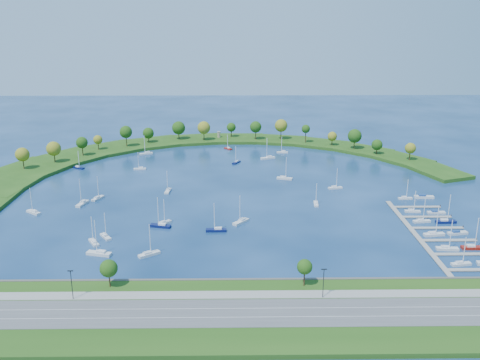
{
  "coord_description": "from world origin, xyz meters",
  "views": [
    {
      "loc": [
        1.36,
        -265.61,
        88.12
      ],
      "look_at": [
        5.0,
        5.0,
        4.0
      ],
      "focal_mm": 39.55,
      "sensor_mm": 36.0,
      "label": 1
    }
  ],
  "objects_px": {
    "moored_boat_2": "(98,198)",
    "moored_boat_7": "(106,236)",
    "moored_boat_4": "(94,242)",
    "docked_boat_3": "(473,247)",
    "moored_boat_15": "(163,222)",
    "moored_boat_21": "(161,225)",
    "moored_boat_12": "(228,148)",
    "moored_boat_16": "(236,162)",
    "docked_boat_4": "(434,234)",
    "docked_boat_6": "(422,220)",
    "moored_boat_20": "(79,167)",
    "docked_boat_7": "(446,221)",
    "moored_boat_3": "(149,253)",
    "docked_boat_11": "(424,197)",
    "moored_boat_9": "(34,212)",
    "moored_boat_14": "(241,221)",
    "docked_boat_9": "(436,212)",
    "docked_boat_10": "(405,198)",
    "moored_boat_18": "(316,203)",
    "moored_boat_5": "(140,168)",
    "moored_boat_8": "(268,157)",
    "docked_boat_8": "(412,210)",
    "docked_boat_0": "(461,263)",
    "moored_boat_11": "(99,253)",
    "moored_boat_13": "(82,203)",
    "moored_boat_17": "(146,153)",
    "moored_boat_10": "(282,152)",
    "harbor_tower": "(219,134)",
    "moored_boat_1": "(335,187)",
    "moored_boat_0": "(168,190)",
    "moored_boat_6": "(284,178)",
    "dock_system": "(432,234)",
    "docked_boat_5": "(457,233)",
    "moored_boat_19": "(216,229)"
  },
  "relations": [
    {
      "from": "moored_boat_15",
      "to": "docked_boat_4",
      "type": "bearing_deg",
      "value": -52.81
    },
    {
      "from": "moored_boat_12",
      "to": "moored_boat_16",
      "type": "height_order",
      "value": "moored_boat_16"
    },
    {
      "from": "moored_boat_1",
      "to": "moored_boat_15",
      "type": "xyz_separation_m",
      "value": [
        -85.41,
        -49.1,
        0.01
      ]
    },
    {
      "from": "docked_boat_7",
      "to": "docked_boat_8",
      "type": "bearing_deg",
      "value": 125.32
    },
    {
      "from": "moored_boat_19",
      "to": "docked_boat_10",
      "type": "bearing_deg",
      "value": -156.35
    },
    {
      "from": "moored_boat_8",
      "to": "docked_boat_5",
      "type": "bearing_deg",
      "value": 98.27
    },
    {
      "from": "moored_boat_7",
      "to": "moored_boat_12",
      "type": "relative_size",
      "value": 1.1
    },
    {
      "from": "moored_boat_7",
      "to": "docked_boat_3",
      "type": "bearing_deg",
      "value": 50.02
    },
    {
      "from": "moored_boat_0",
      "to": "moored_boat_17",
      "type": "relative_size",
      "value": 0.9
    },
    {
      "from": "moored_boat_18",
      "to": "docked_boat_9",
      "type": "distance_m",
      "value": 55.72
    },
    {
      "from": "moored_boat_12",
      "to": "docked_boat_0",
      "type": "bearing_deg",
      "value": 166.24
    },
    {
      "from": "moored_boat_7",
      "to": "moored_boat_17",
      "type": "distance_m",
      "value": 138.79
    },
    {
      "from": "docked_boat_11",
      "to": "moored_boat_18",
      "type": "bearing_deg",
      "value": -166.03
    },
    {
      "from": "docked_boat_11",
      "to": "harbor_tower",
      "type": "bearing_deg",
      "value": 133.6
    },
    {
      "from": "dock_system",
      "to": "moored_boat_15",
      "type": "bearing_deg",
      "value": 173.37
    },
    {
      "from": "moored_boat_10",
      "to": "docked_boat_4",
      "type": "height_order",
      "value": "docked_boat_4"
    },
    {
      "from": "moored_boat_14",
      "to": "docked_boat_5",
      "type": "xyz_separation_m",
      "value": [
        91.2,
        -14.04,
        -0.3
      ]
    },
    {
      "from": "moored_boat_2",
      "to": "moored_boat_7",
      "type": "bearing_deg",
      "value": -138.81
    },
    {
      "from": "moored_boat_5",
      "to": "moored_boat_10",
      "type": "distance_m",
      "value": 97.41
    },
    {
      "from": "moored_boat_17",
      "to": "moored_boat_6",
      "type": "bearing_deg",
      "value": 122.77
    },
    {
      "from": "moored_boat_15",
      "to": "moored_boat_21",
      "type": "bearing_deg",
      "value": -149.92
    },
    {
      "from": "docked_boat_4",
      "to": "docked_boat_10",
      "type": "height_order",
      "value": "docked_boat_4"
    },
    {
      "from": "moored_boat_3",
      "to": "moored_boat_13",
      "type": "bearing_deg",
      "value": 90.01
    },
    {
      "from": "moored_boat_16",
      "to": "moored_boat_11",
      "type": "bearing_deg",
      "value": 8.32
    },
    {
      "from": "moored_boat_20",
      "to": "docked_boat_7",
      "type": "height_order",
      "value": "docked_boat_7"
    },
    {
      "from": "moored_boat_6",
      "to": "moored_boat_19",
      "type": "bearing_deg",
      "value": -100.73
    },
    {
      "from": "moored_boat_8",
      "to": "docked_boat_9",
      "type": "bearing_deg",
      "value": 103.99
    },
    {
      "from": "moored_boat_3",
      "to": "docked_boat_6",
      "type": "relative_size",
      "value": 1.11
    },
    {
      "from": "moored_boat_4",
      "to": "docked_boat_3",
      "type": "xyz_separation_m",
      "value": [
        151.19,
        -7.11,
        0.05
      ]
    },
    {
      "from": "docked_boat_4",
      "to": "moored_boat_8",
      "type": "bearing_deg",
      "value": 108.22
    },
    {
      "from": "moored_boat_14",
      "to": "moored_boat_15",
      "type": "height_order",
      "value": "moored_boat_14"
    },
    {
      "from": "moored_boat_5",
      "to": "docked_boat_3",
      "type": "relative_size",
      "value": 0.81
    },
    {
      "from": "moored_boat_2",
      "to": "docked_boat_11",
      "type": "relative_size",
      "value": 1.21
    },
    {
      "from": "docked_boat_8",
      "to": "docked_boat_9",
      "type": "relative_size",
      "value": 1.28
    },
    {
      "from": "docked_boat_4",
      "to": "docked_boat_6",
      "type": "relative_size",
      "value": 1.14
    },
    {
      "from": "moored_boat_13",
      "to": "moored_boat_14",
      "type": "height_order",
      "value": "moored_boat_13"
    },
    {
      "from": "moored_boat_10",
      "to": "moored_boat_18",
      "type": "distance_m",
      "value": 102.61
    },
    {
      "from": "dock_system",
      "to": "moored_boat_16",
      "type": "xyz_separation_m",
      "value": [
        -81.96,
        114.55,
        0.53
      ]
    },
    {
      "from": "moored_boat_7",
      "to": "docked_boat_9",
      "type": "height_order",
      "value": "moored_boat_7"
    },
    {
      "from": "moored_boat_9",
      "to": "moored_boat_14",
      "type": "bearing_deg",
      "value": -151.21
    },
    {
      "from": "docked_boat_8",
      "to": "moored_boat_17",
      "type": "bearing_deg",
      "value": 147.38
    },
    {
      "from": "moored_boat_14",
      "to": "docked_boat_9",
      "type": "relative_size",
      "value": 1.59
    },
    {
      "from": "moored_boat_0",
      "to": "moored_boat_13",
      "type": "bearing_deg",
      "value": -58.31
    },
    {
      "from": "docked_boat_7",
      "to": "docked_boat_11",
      "type": "height_order",
      "value": "docked_boat_7"
    },
    {
      "from": "moored_boat_18",
      "to": "docked_boat_0",
      "type": "xyz_separation_m",
      "value": [
        43.79,
        -66.04,
        0.01
      ]
    },
    {
      "from": "moored_boat_5",
      "to": "moored_boat_8",
      "type": "height_order",
      "value": "moored_boat_8"
    },
    {
      "from": "moored_boat_5",
      "to": "moored_boat_7",
      "type": "bearing_deg",
      "value": 88.16
    },
    {
      "from": "docked_boat_9",
      "to": "moored_boat_14",
      "type": "bearing_deg",
      "value": -172.27
    },
    {
      "from": "moored_boat_9",
      "to": "moored_boat_14",
      "type": "distance_m",
      "value": 97.66
    },
    {
      "from": "moored_boat_7",
      "to": "moored_boat_19",
      "type": "distance_m",
      "value": 46.33
    }
  ]
}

